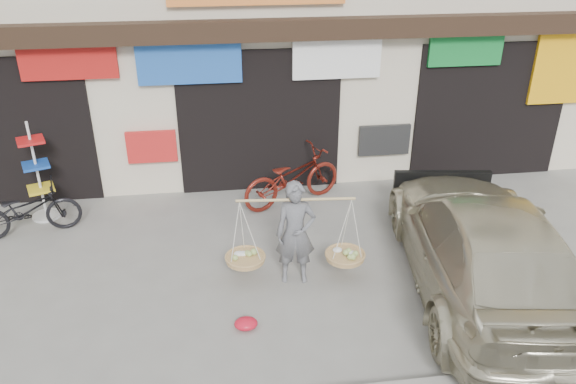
{
  "coord_description": "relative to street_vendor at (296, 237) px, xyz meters",
  "views": [
    {
      "loc": [
        -0.8,
        -6.37,
        4.87
      ],
      "look_at": [
        0.18,
        0.9,
        1.18
      ],
      "focal_mm": 35.0,
      "sensor_mm": 36.0,
      "label": 1
    }
  ],
  "objects": [
    {
      "name": "ground",
      "position": [
        -0.22,
        -0.38,
        -0.72
      ],
      "size": [
        70.0,
        70.0,
        0.0
      ],
      "primitive_type": "plane",
      "color": "gray",
      "rests_on": "ground"
    },
    {
      "name": "bike_2",
      "position": [
        0.29,
        2.41,
        -0.2
      ],
      "size": [
        2.09,
        1.42,
        1.04
      ],
      "primitive_type": "imported",
      "rotation": [
        0.0,
        0.0,
        1.98
      ],
      "color": "maroon",
      "rests_on": "ground"
    },
    {
      "name": "street_vendor",
      "position": [
        0.0,
        0.0,
        0.0
      ],
      "size": [
        2.0,
        0.69,
        1.57
      ],
      "rotation": [
        0.0,
        0.0,
        -0.09
      ],
      "color": "slate",
      "rests_on": "ground"
    },
    {
      "name": "bike_0",
      "position": [
        -4.21,
        1.88,
        -0.27
      ],
      "size": [
        1.79,
        0.95,
        0.89
      ],
      "primitive_type": "imported",
      "rotation": [
        0.0,
        0.0,
        1.79
      ],
      "color": "black",
      "rests_on": "ground"
    },
    {
      "name": "suv",
      "position": [
        2.55,
        -0.55,
        -0.01
      ],
      "size": [
        2.69,
        5.16,
        1.43
      ],
      "rotation": [
        0.0,
        0.0,
        3.0
      ],
      "color": "beige",
      "rests_on": "ground"
    },
    {
      "name": "red_bag",
      "position": [
        -0.79,
        -0.99,
        -0.65
      ],
      "size": [
        0.31,
        0.25,
        0.14
      ],
      "primitive_type": "ellipsoid",
      "color": "red",
      "rests_on": "ground"
    },
    {
      "name": "display_rack",
      "position": [
        -4.1,
        2.46,
        -0.0
      ],
      "size": [
        0.55,
        0.55,
        1.78
      ],
      "rotation": [
        0.0,
        0.0,
        0.36
      ],
      "color": "silver",
      "rests_on": "ground"
    }
  ]
}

